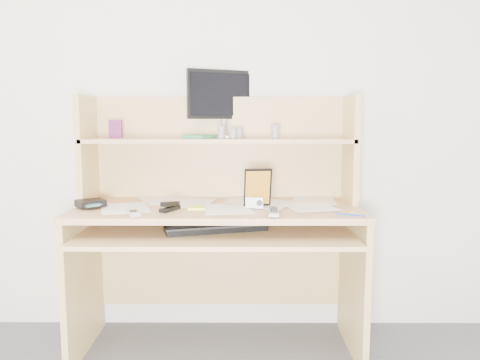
{
  "coord_description": "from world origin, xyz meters",
  "views": [
    {
      "loc": [
        0.12,
        -0.81,
        1.17
      ],
      "look_at": [
        0.11,
        1.43,
        0.89
      ],
      "focal_mm": 35.0,
      "sensor_mm": 36.0,
      "label": 1
    }
  ],
  "objects_px": {
    "game_case": "(258,187)",
    "monitor": "(224,102)",
    "desk": "(218,214)",
    "keyboard": "(215,227)",
    "tv_remote": "(274,212)"
  },
  "relations": [
    {
      "from": "tv_remote",
      "to": "monitor",
      "type": "relative_size",
      "value": 0.42
    },
    {
      "from": "desk",
      "to": "monitor",
      "type": "bearing_deg",
      "value": 82.45
    },
    {
      "from": "keyboard",
      "to": "tv_remote",
      "type": "bearing_deg",
      "value": -41.15
    },
    {
      "from": "desk",
      "to": "tv_remote",
      "type": "height_order",
      "value": "desk"
    },
    {
      "from": "desk",
      "to": "game_case",
      "type": "bearing_deg",
      "value": -30.71
    },
    {
      "from": "desk",
      "to": "tv_remote",
      "type": "relative_size",
      "value": 8.48
    },
    {
      "from": "desk",
      "to": "keyboard",
      "type": "distance_m",
      "value": 0.17
    },
    {
      "from": "monitor",
      "to": "desk",
      "type": "bearing_deg",
      "value": -121.89
    },
    {
      "from": "desk",
      "to": "game_case",
      "type": "xyz_separation_m",
      "value": [
        0.2,
        -0.12,
        0.16
      ]
    },
    {
      "from": "keyboard",
      "to": "game_case",
      "type": "xyz_separation_m",
      "value": [
        0.21,
        0.05,
        0.18
      ]
    },
    {
      "from": "game_case",
      "to": "monitor",
      "type": "xyz_separation_m",
      "value": [
        -0.17,
        0.31,
        0.42
      ]
    },
    {
      "from": "desk",
      "to": "monitor",
      "type": "xyz_separation_m",
      "value": [
        0.03,
        0.19,
        0.58
      ]
    },
    {
      "from": "keyboard",
      "to": "game_case",
      "type": "height_order",
      "value": "game_case"
    },
    {
      "from": "game_case",
      "to": "monitor",
      "type": "distance_m",
      "value": 0.55
    },
    {
      "from": "keyboard",
      "to": "monitor",
      "type": "xyz_separation_m",
      "value": [
        0.03,
        0.36,
        0.61
      ]
    }
  ]
}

